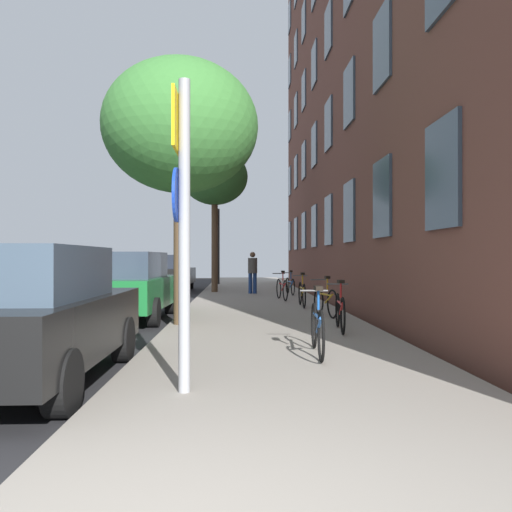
{
  "coord_description": "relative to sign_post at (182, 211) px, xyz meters",
  "views": [
    {
      "loc": [
        0.43,
        -2.28,
        1.49
      ],
      "look_at": [
        1.0,
        13.33,
        1.55
      ],
      "focal_mm": 36.23,
      "sensor_mm": 36.0,
      "label": 1
    }
  ],
  "objects": [
    {
      "name": "bicycle_3",
      "position": [
        2.39,
        9.16,
        -1.47
      ],
      "size": [
        0.42,
        1.69,
        0.97
      ],
      "color": "black",
      "rests_on": "sidewalk"
    },
    {
      "name": "bicycle_0",
      "position": [
        1.7,
        1.96,
        -1.47
      ],
      "size": [
        0.42,
        1.77,
        0.99
      ],
      "color": "black",
      "rests_on": "sidewalk"
    },
    {
      "name": "pedestrian_0",
      "position": [
        1.16,
        14.62,
        -0.93
      ],
      "size": [
        0.49,
        0.49,
        1.61
      ],
      "color": "navy",
      "rests_on": "sidewalk"
    },
    {
      "name": "sign_post",
      "position": [
        0.0,
        0.0,
        0.0
      ],
      "size": [
        0.15,
        0.6,
        3.21
      ],
      "color": "gray",
      "rests_on": "sidewalk"
    },
    {
      "name": "building_facade",
      "position": [
        3.83,
        11.47,
        6.38
      ],
      "size": [
        0.56,
        27.0,
        16.68
      ],
      "color": "brown",
      "rests_on": "ground"
    },
    {
      "name": "tree_near",
      "position": [
        -0.61,
        5.44,
        2.23
      ],
      "size": [
        3.23,
        3.23,
        5.47
      ],
      "color": "#4C3823",
      "rests_on": "sidewalk"
    },
    {
      "name": "car_1",
      "position": [
        -2.03,
        7.07,
        -1.13
      ],
      "size": [
        1.95,
        4.23,
        1.62
      ],
      "color": "#19662D",
      "rests_on": "road_asphalt"
    },
    {
      "name": "car_0",
      "position": [
        -1.92,
        0.76,
        -1.13
      ],
      "size": [
        1.94,
        3.99,
        1.62
      ],
      "color": "black",
      "rests_on": "road_asphalt"
    },
    {
      "name": "car_2",
      "position": [
        -2.47,
        17.99,
        -1.13
      ],
      "size": [
        2.0,
        4.25,
        1.62
      ],
      "color": "black",
      "rests_on": "road_asphalt"
    },
    {
      "name": "bicycle_5",
      "position": [
        2.55,
        13.96,
        -1.5
      ],
      "size": [
        0.42,
        1.66,
        0.91
      ],
      "color": "black",
      "rests_on": "sidewalk"
    },
    {
      "name": "sidewalk",
      "position": [
        1.23,
        11.97,
        -1.91
      ],
      "size": [
        4.2,
        38.0,
        0.12
      ],
      "primitive_type": "cube",
      "color": "gray",
      "rests_on": "ground"
    },
    {
      "name": "traffic_light",
      "position": [
        -0.52,
        21.9,
        0.85
      ],
      "size": [
        0.43,
        0.24,
        3.96
      ],
      "color": "black",
      "rests_on": "sidewalk"
    },
    {
      "name": "bicycle_2",
      "position": [
        2.64,
        6.76,
        -1.48
      ],
      "size": [
        0.45,
        1.6,
        0.95
      ],
      "color": "black",
      "rests_on": "sidewalk"
    },
    {
      "name": "bicycle_4",
      "position": [
        2.03,
        11.56,
        -1.48
      ],
      "size": [
        0.42,
        1.67,
        0.96
      ],
      "color": "black",
      "rests_on": "sidewalk"
    },
    {
      "name": "road_asphalt",
      "position": [
        -4.37,
        11.97,
        -1.97
      ],
      "size": [
        7.0,
        38.0,
        0.01
      ],
      "primitive_type": "cube",
      "color": "#232326",
      "rests_on": "ground"
    },
    {
      "name": "ground_plane",
      "position": [
        -2.27,
        11.97,
        -1.97
      ],
      "size": [
        41.8,
        41.8,
        0.0
      ],
      "primitive_type": "plane",
      "color": "#332D28"
    },
    {
      "name": "bicycle_1",
      "position": [
        2.51,
        4.36,
        -1.48
      ],
      "size": [
        0.42,
        1.69,
        0.97
      ],
      "color": "black",
      "rests_on": "sidewalk"
    },
    {
      "name": "tree_far",
      "position": [
        -0.35,
        15.62,
        2.77
      ],
      "size": [
        2.68,
        2.68,
        5.81
      ],
      "color": "brown",
      "rests_on": "sidewalk"
    }
  ]
}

